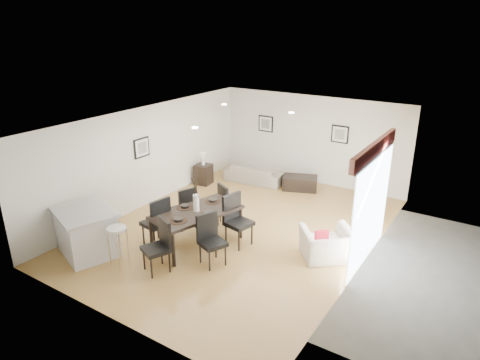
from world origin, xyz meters
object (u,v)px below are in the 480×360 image
Objects in this scene: bar_stool at (117,233)px; coffee_table at (300,183)px; dining_chair_enear at (210,236)px; dining_chair_foot at (227,202)px; kitchen_island at (86,231)px; dining_chair_wnear at (158,219)px; dining_chair_efar at (236,217)px; side_table at (204,174)px; armchair at (327,244)px; dining_table at (197,214)px; sofa at (254,174)px; dining_chair_wfar at (186,206)px; dining_chair_head at (160,243)px.

coffee_table is at bearing 77.62° from bar_stool.
dining_chair_foot is (-0.75, 1.71, -0.03)m from dining_chair_enear.
bar_stool is at bearing 20.01° from kitchen_island.
dining_chair_wnear is 1.88m from dining_chair_foot.
dining_chair_wnear reaches higher than dining_chair_foot.
dining_chair_foot is at bearing 77.99° from kitchen_island.
dining_chair_efar is 1.91× the size of side_table.
dining_table is (-2.70, -1.00, 0.41)m from armchair.
dining_chair_efar is at bearing 51.72° from dining_table.
bar_stool is at bearing 156.42° from dining_chair_efar.
armchair is 0.88× the size of dining_chair_efar.
sofa is 1.49m from coffee_table.
coffee_table is 0.58× the size of kitchen_island.
dining_table is 3.87m from side_table.
dining_table is 1.88× the size of dining_chair_wnear.
sofa is 1.71× the size of dining_chair_wfar.
dining_chair_efar reaches higher than bar_stool.
bar_stool reaches higher than armchair.
dining_chair_enear is 1.76× the size of side_table.
kitchen_island is (-1.77, -2.82, -0.07)m from dining_chair_foot.
dining_chair_efar is 1.07× the size of dining_chair_head.
sofa is 2.98× the size of side_table.
dining_chair_head reaches higher than side_table.
dining_chair_foot is 1.03× the size of coffee_table.
armchair is at bearing 118.43° from dining_chair_wfar.
dining_table is at bearing 76.15° from dining_chair_wfar.
kitchen_island is (-4.50, -2.58, 0.17)m from armchair.
sofa is 2.13× the size of bar_stool.
kitchen_island is at bearing -37.19° from dining_chair_wnear.
armchair is at bearing 49.80° from kitchen_island.
dining_chair_efar is (1.68, -3.61, 0.39)m from sofa.
kitchen_island is at bearing 84.55° from dining_chair_foot.
dining_chair_efar is 0.68× the size of kitchen_island.
dining_chair_foot is (0.95, -2.89, 0.31)m from sofa.
dining_chair_foot is 2.93m from bar_stool.
dining_chair_wfar is at bearing 79.57° from dining_chair_enear.
bar_stool is at bearing -134.45° from dining_chair_head.
dining_chair_enear is 0.98× the size of dining_chair_head.
armchair is at bearing 35.39° from dining_table.
dining_chair_foot reaches higher than bar_stool.
dining_chair_efar is (0.70, 0.52, -0.09)m from dining_table.
sofa is at bearing 166.32° from coffee_table.
coffee_table is (1.48, 0.21, -0.07)m from sofa.
coffee_table is 6.08m from bar_stool.
armchair is at bearing -158.54° from dining_chair_foot.
dining_chair_foot is 0.60× the size of kitchen_island.
dining_chair_wnear is at bearing 63.85° from kitchen_island.
sofa is 4.83m from armchair.
dining_chair_foot is (-2.74, 0.25, 0.24)m from armchair.
dining_chair_wfar is (-0.71, 0.47, -0.14)m from dining_table.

